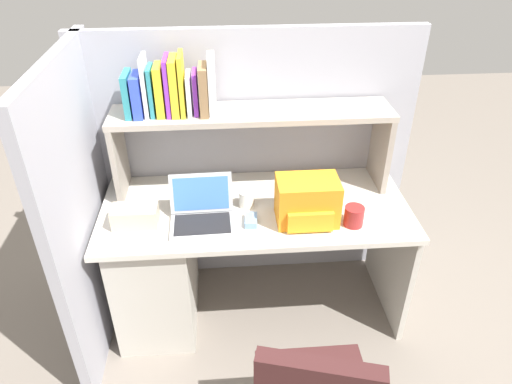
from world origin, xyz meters
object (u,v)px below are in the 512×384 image
at_px(tissue_box, 135,216).
at_px(snack_canister, 354,216).
at_px(paper_cup, 247,199).
at_px(computer_mouse, 251,220).
at_px(backpack, 307,202).
at_px(laptop, 202,213).

height_order(tissue_box, snack_canister, same).
height_order(paper_cup, tissue_box, tissue_box).
relative_size(computer_mouse, tissue_box, 0.47).
distance_m(backpack, paper_cup, 0.33).
xyz_separation_m(laptop, snack_canister, (0.74, -0.09, -0.00)).
height_order(backpack, computer_mouse, backpack).
relative_size(computer_mouse, paper_cup, 1.19).
relative_size(computer_mouse, snack_canister, 1.03).
bearing_deg(paper_cup, tissue_box, -167.94).
bearing_deg(backpack, paper_cup, 153.14).
distance_m(computer_mouse, snack_canister, 0.50).
bearing_deg(tissue_box, laptop, 1.29).
relative_size(laptop, snack_canister, 3.14).
relative_size(laptop, paper_cup, 3.62).
distance_m(laptop, tissue_box, 0.32).
bearing_deg(snack_canister, computer_mouse, 174.13).
xyz_separation_m(backpack, paper_cup, (-0.29, 0.15, -0.07)).
height_order(computer_mouse, tissue_box, tissue_box).
distance_m(computer_mouse, paper_cup, 0.15).
xyz_separation_m(laptop, paper_cup, (0.23, 0.12, -0.01)).
bearing_deg(tissue_box, backpack, -0.99).
xyz_separation_m(paper_cup, snack_canister, (0.51, -0.20, 0.01)).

